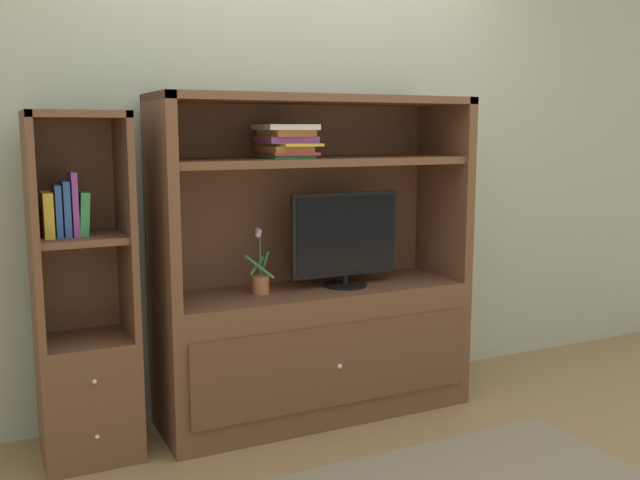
# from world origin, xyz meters

# --- Properties ---
(ground_plane) EXTENTS (8.00, 8.00, 0.00)m
(ground_plane) POSITION_xyz_m (0.00, 0.00, 0.00)
(ground_plane) COLOR #99754C
(painted_rear_wall) EXTENTS (6.00, 0.10, 2.80)m
(painted_rear_wall) POSITION_xyz_m (0.00, 0.75, 1.40)
(painted_rear_wall) COLOR #ADB29E
(painted_rear_wall) RESTS_ON ground_plane
(media_console) EXTENTS (1.57, 0.52, 1.60)m
(media_console) POSITION_xyz_m (0.00, 0.41, 0.51)
(media_console) COLOR brown
(media_console) RESTS_ON ground_plane
(tv_monitor) EXTENTS (0.59, 0.22, 0.48)m
(tv_monitor) POSITION_xyz_m (0.15, 0.37, 0.90)
(tv_monitor) COLOR black
(tv_monitor) RESTS_ON media_console
(potted_plant) EXTENTS (0.12, 0.11, 0.32)m
(potted_plant) POSITION_xyz_m (-0.29, 0.40, 0.73)
(potted_plant) COLOR #B26642
(potted_plant) RESTS_ON media_console
(magazine_stack) EXTENTS (0.27, 0.35, 0.16)m
(magazine_stack) POSITION_xyz_m (-0.16, 0.40, 1.38)
(magazine_stack) COLOR #338C4C
(magazine_stack) RESTS_ON media_console
(bookshelf_tall) EXTENTS (0.41, 0.39, 1.52)m
(bookshelf_tall) POSITION_xyz_m (-1.11, 0.41, 0.52)
(bookshelf_tall) COLOR brown
(bookshelf_tall) RESTS_ON ground_plane
(upright_book_row) EXTENTS (0.19, 0.16, 0.27)m
(upright_book_row) POSITION_xyz_m (-1.17, 0.40, 1.10)
(upright_book_row) COLOR gold
(upright_book_row) RESTS_ON bookshelf_tall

